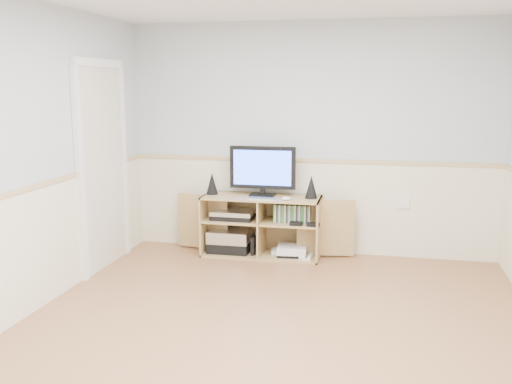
{
  "coord_description": "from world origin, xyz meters",
  "views": [
    {
      "loc": [
        0.73,
        -3.89,
        1.82
      ],
      "look_at": [
        -0.38,
        1.2,
        0.85
      ],
      "focal_mm": 40.0,
      "sensor_mm": 36.0,
      "label": 1
    }
  ],
  "objects_px": {
    "media_cabinet": "(263,224)",
    "keyboard": "(262,199)",
    "monitor": "(263,169)",
    "game_consoles": "(291,251)"
  },
  "relations": [
    {
      "from": "monitor",
      "to": "game_consoles",
      "type": "height_order",
      "value": "monitor"
    },
    {
      "from": "keyboard",
      "to": "game_consoles",
      "type": "xyz_separation_m",
      "value": [
        0.29,
        0.13,
        -0.59
      ]
    },
    {
      "from": "media_cabinet",
      "to": "monitor",
      "type": "relative_size",
      "value": 2.78
    },
    {
      "from": "game_consoles",
      "to": "media_cabinet",
      "type": "bearing_deg",
      "value": 168.12
    },
    {
      "from": "media_cabinet",
      "to": "keyboard",
      "type": "distance_m",
      "value": 0.38
    },
    {
      "from": "monitor",
      "to": "media_cabinet",
      "type": "bearing_deg",
      "value": 90.0
    },
    {
      "from": "media_cabinet",
      "to": "monitor",
      "type": "distance_m",
      "value": 0.61
    },
    {
      "from": "media_cabinet",
      "to": "monitor",
      "type": "bearing_deg",
      "value": -90.0
    },
    {
      "from": "keyboard",
      "to": "game_consoles",
      "type": "height_order",
      "value": "keyboard"
    },
    {
      "from": "media_cabinet",
      "to": "keyboard",
      "type": "relative_size",
      "value": 6.49
    }
  ]
}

